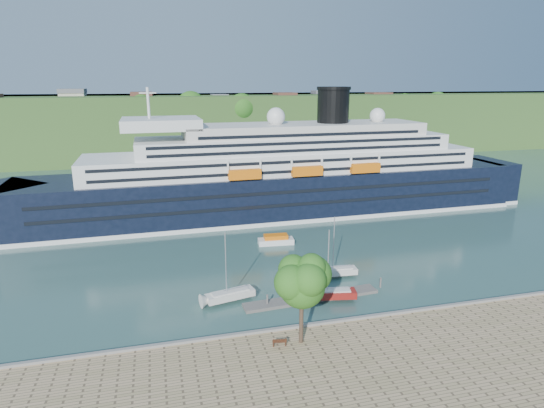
{
  "coord_description": "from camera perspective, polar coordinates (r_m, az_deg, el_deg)",
  "views": [
    {
      "loc": [
        -16.31,
        -46.18,
        29.3
      ],
      "look_at": [
        3.36,
        30.0,
        7.99
      ],
      "focal_mm": 30.0,
      "sensor_mm": 36.0,
      "label": 1
    }
  ],
  "objects": [
    {
      "name": "quay_coping",
      "position": [
        56.33,
        4.53,
        -14.88
      ],
      "size": [
        220.0,
        0.5,
        0.3
      ],
      "primitive_type": "cube",
      "color": "slate",
      "rests_on": "promenade"
    },
    {
      "name": "park_bench",
      "position": [
        52.42,
        0.94,
        -16.84
      ],
      "size": [
        1.71,
        0.89,
        1.05
      ],
      "primitive_type": null,
      "rotation": [
        0.0,
        0.0,
        -0.14
      ],
      "color": "#482514",
      "rests_on": "promenade"
    },
    {
      "name": "far_hillside",
      "position": [
        192.65,
        -9.7,
        9.79
      ],
      "size": [
        400.0,
        50.0,
        24.0
      ],
      "primitive_type": "cube",
      "color": "#315321",
      "rests_on": "ground"
    },
    {
      "name": "ground",
      "position": [
        57.07,
        4.44,
        -15.78
      ],
      "size": [
        400.0,
        400.0,
        0.0
      ],
      "primitive_type": "plane",
      "color": "#305550",
      "rests_on": "ground"
    },
    {
      "name": "promenade_tree",
      "position": [
        50.59,
        3.75,
        -11.43
      ],
      "size": [
        6.87,
        6.87,
        11.37
      ],
      "primitive_type": null,
      "color": "#28651A",
      "rests_on": "promenade"
    },
    {
      "name": "cruise_ship",
      "position": [
        100.81,
        0.49,
        6.5
      ],
      "size": [
        126.14,
        20.24,
        28.27
      ],
      "primitive_type": null,
      "rotation": [
        0.0,
        0.0,
        0.02
      ],
      "color": "black",
      "rests_on": "ground"
    },
    {
      "name": "sailboat_red",
      "position": [
        62.61,
        7.52,
        -7.9
      ],
      "size": [
        7.87,
        3.52,
        9.83
      ],
      "primitive_type": null,
      "rotation": [
        0.0,
        0.0,
        -0.19
      ],
      "color": "maroon",
      "rests_on": "ground"
    },
    {
      "name": "sailboat_white_near",
      "position": [
        62.1,
        -5.35,
        -8.13
      ],
      "size": [
        7.74,
        3.66,
        9.65
      ],
      "primitive_type": null,
      "rotation": [
        0.0,
        0.0,
        0.22
      ],
      "color": "silver",
      "rests_on": "ground"
    },
    {
      "name": "sailboat_white_far",
      "position": [
        70.11,
        8.12,
        -5.58
      ],
      "size": [
        7.36,
        2.56,
        9.33
      ],
      "primitive_type": null,
      "rotation": [
        0.0,
        0.0,
        -0.08
      ],
      "color": "silver",
      "rests_on": "ground"
    },
    {
      "name": "tender_launch",
      "position": [
        84.56,
        0.49,
        -4.46
      ],
      "size": [
        6.81,
        2.83,
        1.83
      ],
      "primitive_type": null,
      "rotation": [
        0.0,
        0.0,
        -0.09
      ],
      "color": "orange",
      "rests_on": "ground"
    },
    {
      "name": "floating_pontoon",
      "position": [
        64.6,
        5.03,
        -11.66
      ],
      "size": [
        19.6,
        3.66,
        0.43
      ],
      "primitive_type": null,
      "rotation": [
        0.0,
        0.0,
        0.07
      ],
      "color": "#69635D",
      "rests_on": "ground"
    }
  ]
}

